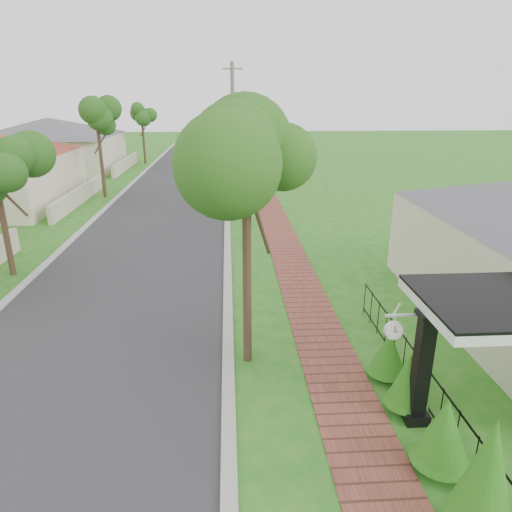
# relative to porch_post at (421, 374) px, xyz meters

# --- Properties ---
(ground) EXTENTS (160.00, 160.00, 0.00)m
(ground) POSITION_rel_porch_post_xyz_m (-4.55, 1.00, -1.12)
(ground) COLOR #1F6B19
(ground) RESTS_ON ground
(road) EXTENTS (7.00, 120.00, 0.02)m
(road) POSITION_rel_porch_post_xyz_m (-7.55, 21.00, -1.12)
(road) COLOR #28282B
(road) RESTS_ON ground
(kerb_right) EXTENTS (0.30, 120.00, 0.10)m
(kerb_right) POSITION_rel_porch_post_xyz_m (-3.90, 21.00, -1.12)
(kerb_right) COLOR #9E9E99
(kerb_right) RESTS_ON ground
(kerb_left) EXTENTS (0.30, 120.00, 0.10)m
(kerb_left) POSITION_rel_porch_post_xyz_m (-11.20, 21.00, -1.12)
(kerb_left) COLOR #9E9E99
(kerb_left) RESTS_ON ground
(sidewalk) EXTENTS (1.50, 120.00, 0.03)m
(sidewalk) POSITION_rel_porch_post_xyz_m (-1.30, 21.00, -1.12)
(sidewalk) COLOR brown
(sidewalk) RESTS_ON ground
(porch_post) EXTENTS (0.48, 0.48, 2.52)m
(porch_post) POSITION_rel_porch_post_xyz_m (0.00, 0.00, 0.00)
(porch_post) COLOR black
(porch_post) RESTS_ON ground
(picket_fence) EXTENTS (0.03, 8.02, 1.00)m
(picket_fence) POSITION_rel_porch_post_xyz_m (0.35, 1.00, -0.59)
(picket_fence) COLOR black
(picket_fence) RESTS_ON ground
(street_trees) EXTENTS (10.70, 37.65, 5.89)m
(street_trees) POSITION_rel_porch_post_xyz_m (-7.42, 27.84, 3.42)
(street_trees) COLOR #382619
(street_trees) RESTS_ON ground
(hedge_row) EXTENTS (0.92, 5.03, 2.26)m
(hedge_row) POSITION_rel_porch_post_xyz_m (-0.10, -0.92, -0.31)
(hedge_row) COLOR #266113
(hedge_row) RESTS_ON ground
(far_house_grey) EXTENTS (15.56, 15.56, 4.60)m
(far_house_grey) POSITION_rel_porch_post_xyz_m (-19.52, 35.00, 1.22)
(far_house_grey) COLOR beige
(far_house_grey) RESTS_ON ground
(parked_car_red) EXTENTS (1.76, 4.06, 1.37)m
(parked_car_red) POSITION_rel_porch_post_xyz_m (-4.15, 23.92, -0.44)
(parked_car_red) COLOR maroon
(parked_car_red) RESTS_ON ground
(parked_car_white) EXTENTS (1.82, 4.75, 1.54)m
(parked_car_white) POSITION_rel_porch_post_xyz_m (-5.19, 41.19, -0.35)
(parked_car_white) COLOR white
(parked_car_white) RESTS_ON ground
(near_tree) EXTENTS (2.32, 2.32, 5.95)m
(near_tree) POSITION_rel_porch_post_xyz_m (-3.40, 2.54, 3.63)
(near_tree) COLOR #382619
(near_tree) RESTS_ON ground
(utility_pole) EXTENTS (1.20, 0.24, 8.29)m
(utility_pole) POSITION_rel_porch_post_xyz_m (-3.45, 21.00, 3.09)
(utility_pole) COLOR #75695B
(utility_pole) RESTS_ON ground
(station_clock) EXTENTS (0.66, 0.13, 0.56)m
(station_clock) POSITION_rel_porch_post_xyz_m (-0.49, 0.40, 0.83)
(station_clock) COLOR white
(station_clock) RESTS_ON ground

